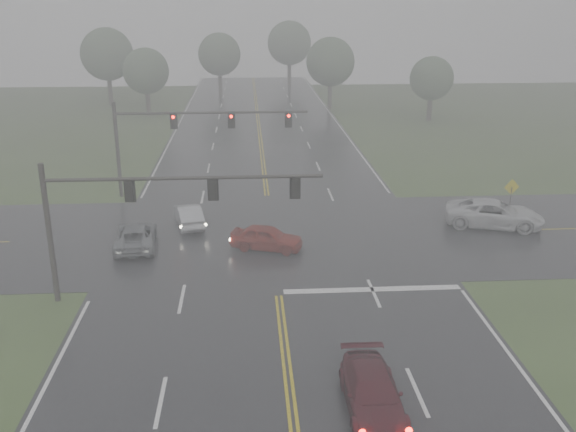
{
  "coord_description": "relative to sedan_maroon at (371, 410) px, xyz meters",
  "views": [
    {
      "loc": [
        -1.34,
        -13.12,
        13.26
      ],
      "look_at": [
        0.57,
        16.0,
        3.28
      ],
      "focal_mm": 40.0,
      "sensor_mm": 36.0,
      "label": 1
    }
  ],
  "objects": [
    {
      "name": "tree_nw_b",
      "position": [
        -21.46,
        66.44,
        6.39
      ],
      "size": [
        6.62,
        6.62,
        9.72
      ],
      "color": "#322920",
      "rests_on": "ground"
    },
    {
      "name": "signal_gantry_near",
      "position": [
        -9.07,
        9.16,
        4.59
      ],
      "size": [
        12.33,
        0.28,
        6.51
      ],
      "color": "black",
      "rests_on": "ground"
    },
    {
      "name": "tree_n_far",
      "position": [
        2.87,
        83.92,
        6.51
      ],
      "size": [
        6.74,
        6.74,
        9.9
      ],
      "color": "#322920",
      "rests_on": "ground"
    },
    {
      "name": "tree_n_mid",
      "position": [
        -7.58,
        73.94,
        5.7
      ],
      "size": [
        5.91,
        5.91,
        8.67
      ],
      "color": "#322920",
      "rests_on": "ground"
    },
    {
      "name": "stop_bar",
      "position": [
        1.81,
        9.3,
        0.0
      ],
      "size": [
        8.5,
        0.5,
        0.01
      ],
      "primitive_type": "cube",
      "color": "silver",
      "rests_on": "ground"
    },
    {
      "name": "tree_e_near",
      "position": [
        16.66,
        52.99,
        4.68
      ],
      "size": [
        4.85,
        4.85,
        7.13
      ],
      "color": "#322920",
      "rests_on": "ground"
    },
    {
      "name": "sedan_maroon",
      "position": [
        0.0,
        0.0,
        0.0
      ],
      "size": [
        1.86,
        4.56,
        1.32
      ],
      "primitive_type": "imported",
      "rotation": [
        0.0,
        0.0,
        -0.0
      ],
      "color": "#400B13",
      "rests_on": "ground"
    },
    {
      "name": "signal_gantry_far",
      "position": [
        -8.73,
        25.5,
        4.68
      ],
      "size": [
        13.2,
        0.33,
        6.6
      ],
      "color": "black",
      "rests_on": "ground"
    },
    {
      "name": "cross_street",
      "position": [
        -2.69,
        16.9,
        0.0
      ],
      "size": [
        120.0,
        14.0,
        0.02
      ],
      "primitive_type": "cube",
      "color": "black",
      "rests_on": "ground"
    },
    {
      "name": "sign_diamond_east",
      "position": [
        12.54,
        19.46,
        1.66
      ],
      "size": [
        1.02,
        0.16,
        2.46
      ],
      "rotation": [
        0.0,
        0.0,
        0.12
      ],
      "color": "black",
      "rests_on": "ground"
    },
    {
      "name": "pickup_white",
      "position": [
        10.87,
        17.67,
        0.0
      ],
      "size": [
        6.32,
        4.22,
        1.61
      ],
      "primitive_type": "imported",
      "rotation": [
        0.0,
        0.0,
        1.28
      ],
      "color": "#BBBDC0",
      "rests_on": "ground"
    },
    {
      "name": "sedan_silver",
      "position": [
        -7.66,
        19.01,
        0.0
      ],
      "size": [
        2.25,
        4.23,
        1.32
      ],
      "primitive_type": "imported",
      "rotation": [
        0.0,
        0.0,
        3.36
      ],
      "color": "#ADAFB5",
      "rests_on": "ground"
    },
    {
      "name": "car_grey",
      "position": [
        -10.32,
        15.61,
        0.0
      ],
      "size": [
        2.54,
        4.84,
        1.3
      ],
      "primitive_type": "imported",
      "rotation": [
        0.0,
        0.0,
        3.22
      ],
      "color": "slate",
      "rests_on": "ground"
    },
    {
      "name": "tree_nw_a",
      "position": [
        -15.53,
        58.44,
        5.12
      ],
      "size": [
        5.31,
        5.31,
        7.8
      ],
      "color": "#322920",
      "rests_on": "ground"
    },
    {
      "name": "tree_ne_a",
      "position": [
        6.41,
        61.59,
        5.75
      ],
      "size": [
        5.95,
        5.95,
        8.74
      ],
      "color": "#322920",
      "rests_on": "ground"
    },
    {
      "name": "main_road",
      "position": [
        -2.69,
        14.9,
        0.0
      ],
      "size": [
        18.0,
        160.0,
        0.02
      ],
      "primitive_type": "cube",
      "color": "black",
      "rests_on": "ground"
    },
    {
      "name": "sedan_red",
      "position": [
        -3.04,
        14.84,
        0.0
      ],
      "size": [
        4.29,
        2.74,
        1.36
      ],
      "primitive_type": "imported",
      "rotation": [
        0.0,
        0.0,
        1.26
      ],
      "color": "maroon",
      "rests_on": "ground"
    }
  ]
}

